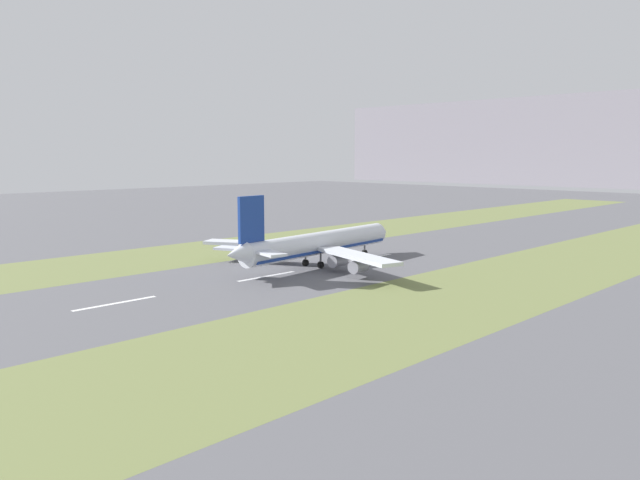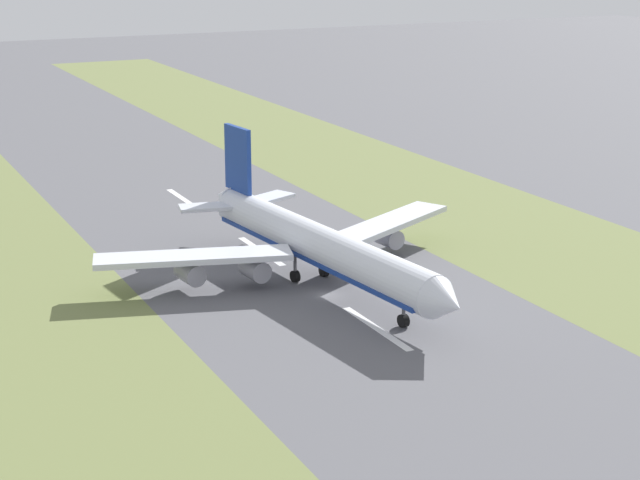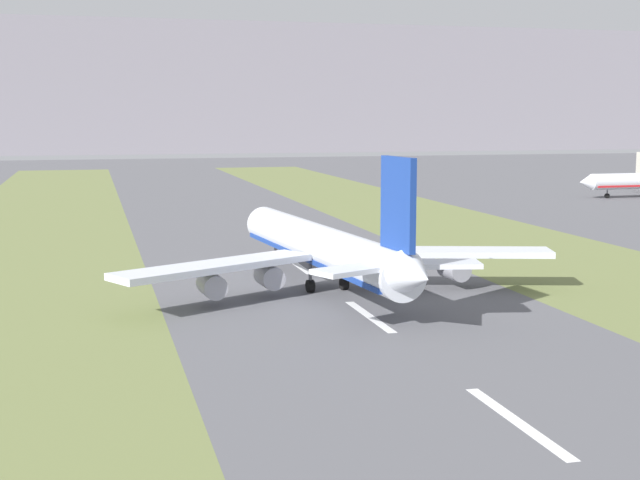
{
  "view_description": "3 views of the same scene",
  "coord_description": "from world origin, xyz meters",
  "views": [
    {
      "loc": [
        115.65,
        -123.19,
        29.58
      ],
      "look_at": [
        -1.24,
        -4.82,
        7.0
      ],
      "focal_mm": 35.0,
      "sensor_mm": 36.0,
      "label": 1
    },
    {
      "loc": [
        65.81,
        133.21,
        51.67
      ],
      "look_at": [
        -1.24,
        -4.82,
        7.0
      ],
      "focal_mm": 60.0,
      "sensor_mm": 36.0,
      "label": 2
    },
    {
      "loc": [
        -33.3,
        -128.95,
        24.92
      ],
      "look_at": [
        -1.24,
        -4.82,
        7.0
      ],
      "focal_mm": 50.0,
      "sensor_mm": 36.0,
      "label": 3
    }
  ],
  "objects": [
    {
      "name": "centreline_dash_far",
      "position": [
        0.0,
        15.18,
        0.01
      ],
      "size": [
        1.2,
        18.0,
        0.01
      ],
      "primitive_type": "cube",
      "color": "silver",
      "rests_on": "ground"
    },
    {
      "name": "centreline_dash_mid",
      "position": [
        0.0,
        -24.82,
        0.01
      ],
      "size": [
        1.2,
        18.0,
        0.01
      ],
      "primitive_type": "cube",
      "color": "silver",
      "rests_on": "ground"
    },
    {
      "name": "centreline_dash_near",
      "position": [
        0.0,
        -64.82,
        0.01
      ],
      "size": [
        1.2,
        18.0,
        0.01
      ],
      "primitive_type": "cube",
      "color": "silver",
      "rests_on": "ground"
    },
    {
      "name": "airplane_main_jet",
      "position": [
        -1.03,
        -6.71,
        6.02
      ],
      "size": [
        63.77,
        67.2,
        20.2
      ],
      "color": "silver",
      "rests_on": "ground"
    },
    {
      "name": "grass_median_east",
      "position": [
        45.0,
        0.0,
        0.0
      ],
      "size": [
        40.0,
        600.0,
        0.01
      ],
      "primitive_type": "cube",
      "color": "olive",
      "rests_on": "ground"
    },
    {
      "name": "grass_median_west",
      "position": [
        -45.0,
        0.0,
        0.0
      ],
      "size": [
        40.0,
        600.0,
        0.01
      ],
      "primitive_type": "cube",
      "color": "olive",
      "rests_on": "ground"
    },
    {
      "name": "ground_plane",
      "position": [
        0.0,
        0.0,
        0.0
      ],
      "size": [
        800.0,
        800.0,
        0.0
      ],
      "primitive_type": "plane",
      "color": "#56565B"
    }
  ]
}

